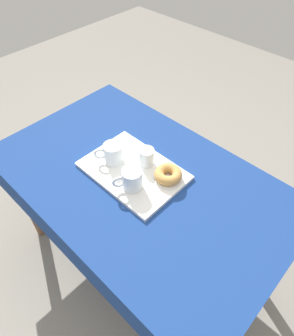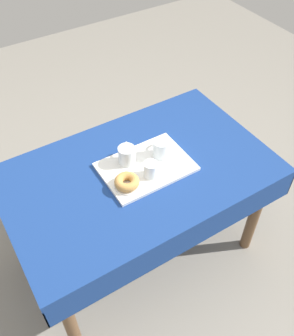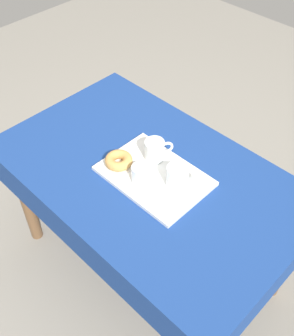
{
  "view_description": "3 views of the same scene",
  "coord_description": "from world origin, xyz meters",
  "px_view_note": "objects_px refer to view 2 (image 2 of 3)",
  "views": [
    {
      "loc": [
        -0.65,
        0.63,
        1.74
      ],
      "look_at": [
        -0.02,
        -0.03,
        0.77
      ],
      "focal_mm": 32.55,
      "sensor_mm": 36.0,
      "label": 1
    },
    {
      "loc": [
        -0.66,
        -1.14,
        2.11
      ],
      "look_at": [
        0.02,
        -0.05,
        0.77
      ],
      "focal_mm": 40.71,
      "sensor_mm": 36.0,
      "label": 2
    },
    {
      "loc": [
        0.86,
        -0.88,
        2.0
      ],
      "look_at": [
        0.01,
        -0.02,
        0.77
      ],
      "focal_mm": 44.0,
      "sensor_mm": 36.0,
      "label": 3
    }
  ],
  "objects_px": {
    "serving_tray": "(146,167)",
    "sugar_donut_left": "(127,182)",
    "dining_table": "(139,182)",
    "water_glass_near": "(151,170)",
    "donut_plate_left": "(127,185)",
    "tea_mug_left": "(161,149)",
    "tea_mug_right": "(127,155)"
  },
  "relations": [
    {
      "from": "dining_table",
      "to": "water_glass_near",
      "type": "bearing_deg",
      "value": -70.68
    },
    {
      "from": "tea_mug_right",
      "to": "sugar_donut_left",
      "type": "height_order",
      "value": "tea_mug_right"
    },
    {
      "from": "serving_tray",
      "to": "water_glass_near",
      "type": "bearing_deg",
      "value": -102.64
    },
    {
      "from": "serving_tray",
      "to": "sugar_donut_left",
      "type": "relative_size",
      "value": 3.72
    },
    {
      "from": "serving_tray",
      "to": "sugar_donut_left",
      "type": "bearing_deg",
      "value": -155.78
    },
    {
      "from": "water_glass_near",
      "to": "donut_plate_left",
      "type": "bearing_deg",
      "value": 178.85
    },
    {
      "from": "tea_mug_left",
      "to": "sugar_donut_left",
      "type": "bearing_deg",
      "value": -160.27
    },
    {
      "from": "tea_mug_left",
      "to": "sugar_donut_left",
      "type": "distance_m",
      "value": 0.27
    },
    {
      "from": "serving_tray",
      "to": "sugar_donut_left",
      "type": "height_order",
      "value": "sugar_donut_left"
    },
    {
      "from": "serving_tray",
      "to": "water_glass_near",
      "type": "height_order",
      "value": "water_glass_near"
    },
    {
      "from": "tea_mug_left",
      "to": "donut_plate_left",
      "type": "bearing_deg",
      "value": -160.27
    },
    {
      "from": "water_glass_near",
      "to": "sugar_donut_left",
      "type": "distance_m",
      "value": 0.13
    },
    {
      "from": "water_glass_near",
      "to": "tea_mug_left",
      "type": "bearing_deg",
      "value": 37.64
    },
    {
      "from": "tea_mug_left",
      "to": "water_glass_near",
      "type": "height_order",
      "value": "tea_mug_left"
    },
    {
      "from": "dining_table",
      "to": "water_glass_near",
      "type": "xyz_separation_m",
      "value": [
        0.03,
        -0.08,
        0.15
      ]
    },
    {
      "from": "serving_tray",
      "to": "tea_mug_right",
      "type": "distance_m",
      "value": 0.11
    },
    {
      "from": "dining_table",
      "to": "serving_tray",
      "type": "height_order",
      "value": "serving_tray"
    },
    {
      "from": "tea_mug_right",
      "to": "donut_plate_left",
      "type": "xyz_separation_m",
      "value": [
        -0.08,
        -0.14,
        -0.04
      ]
    },
    {
      "from": "dining_table",
      "to": "tea_mug_right",
      "type": "distance_m",
      "value": 0.17
    },
    {
      "from": "donut_plate_left",
      "to": "sugar_donut_left",
      "type": "distance_m",
      "value": 0.02
    },
    {
      "from": "tea_mug_right",
      "to": "water_glass_near",
      "type": "relative_size",
      "value": 1.47
    },
    {
      "from": "donut_plate_left",
      "to": "sugar_donut_left",
      "type": "bearing_deg",
      "value": 0.0
    },
    {
      "from": "serving_tray",
      "to": "water_glass_near",
      "type": "distance_m",
      "value": 0.08
    },
    {
      "from": "dining_table",
      "to": "tea_mug_right",
      "type": "relative_size",
      "value": 11.16
    },
    {
      "from": "tea_mug_left",
      "to": "donut_plate_left",
      "type": "relative_size",
      "value": 0.9
    },
    {
      "from": "dining_table",
      "to": "tea_mug_right",
      "type": "xyz_separation_m",
      "value": [
        -0.03,
        0.07,
        0.15
      ]
    },
    {
      "from": "dining_table",
      "to": "water_glass_near",
      "type": "relative_size",
      "value": 16.35
    },
    {
      "from": "tea_mug_left",
      "to": "water_glass_near",
      "type": "relative_size",
      "value": 1.37
    },
    {
      "from": "water_glass_near",
      "to": "sugar_donut_left",
      "type": "xyz_separation_m",
      "value": [
        -0.13,
        0.0,
        -0.01
      ]
    },
    {
      "from": "dining_table",
      "to": "tea_mug_left",
      "type": "distance_m",
      "value": 0.21
    },
    {
      "from": "tea_mug_left",
      "to": "donut_plate_left",
      "type": "xyz_separation_m",
      "value": [
        -0.25,
        -0.09,
        -0.04
      ]
    },
    {
      "from": "donut_plate_left",
      "to": "tea_mug_left",
      "type": "bearing_deg",
      "value": 19.73
    }
  ]
}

